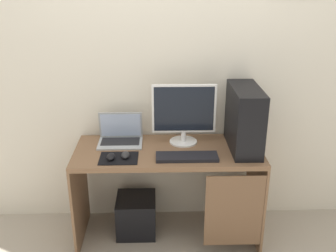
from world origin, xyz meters
TOP-DOWN VIEW (x-y plane):
  - ground_plane at (0.00, 0.00)m, footprint 8.00×8.00m
  - wall_back at (0.00, 0.32)m, footprint 4.00×0.05m
  - desk at (0.02, -0.01)m, footprint 1.33×0.55m
  - pc_tower at (0.53, 0.02)m, footprint 0.19×0.48m
  - monitor at (0.12, 0.12)m, footprint 0.46×0.20m
  - laptop at (-0.35, 0.14)m, footprint 0.32×0.22m
  - keyboard at (0.12, -0.14)m, footprint 0.42×0.14m
  - mousepad at (-0.34, -0.13)m, footprint 0.26×0.20m
  - mouse_left at (-0.29, -0.12)m, footprint 0.06×0.10m
  - mouse_right at (-0.39, -0.15)m, footprint 0.06×0.10m
  - subwoofer at (-0.24, 0.04)m, footprint 0.30×0.30m

SIDE VIEW (x-z plane):
  - ground_plane at x=0.00m, z-range 0.00..0.00m
  - subwoofer at x=-0.24m, z-range 0.00..0.30m
  - desk at x=0.02m, z-range 0.21..0.93m
  - mousepad at x=-0.34m, z-range 0.72..0.73m
  - keyboard at x=0.12m, z-range 0.72..0.75m
  - mouse_left at x=-0.29m, z-range 0.73..0.76m
  - mouse_right at x=-0.39m, z-range 0.73..0.76m
  - laptop at x=-0.35m, z-range 0.66..0.87m
  - pc_tower at x=0.53m, z-range 0.72..1.17m
  - monitor at x=0.12m, z-range 0.73..1.17m
  - wall_back at x=0.00m, z-range 0.00..2.60m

